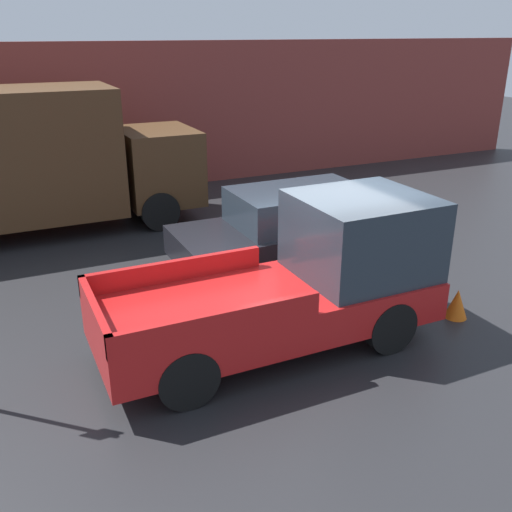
% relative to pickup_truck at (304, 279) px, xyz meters
% --- Properties ---
extents(ground_plane, '(60.00, 60.00, 0.00)m').
position_rel_pickup_truck_xyz_m(ground_plane, '(0.78, 0.71, -1.03)').
color(ground_plane, '#232326').
extents(building_wall, '(28.00, 0.15, 4.27)m').
position_rel_pickup_truck_xyz_m(building_wall, '(0.78, 10.11, 1.11)').
color(building_wall, brown).
rests_on(building_wall, ground).
extents(pickup_truck, '(5.15, 2.00, 2.21)m').
position_rel_pickup_truck_xyz_m(pickup_truck, '(0.00, 0.00, 0.00)').
color(pickup_truck, red).
rests_on(pickup_truck, ground).
extents(car, '(4.87, 2.00, 1.58)m').
position_rel_pickup_truck_xyz_m(car, '(1.40, 2.85, -0.22)').
color(car, black).
rests_on(car, ground).
extents(delivery_truck, '(8.19, 2.40, 3.36)m').
position_rel_pickup_truck_xyz_m(delivery_truck, '(-3.73, 7.15, 0.77)').
color(delivery_truck, '#472D19').
rests_on(delivery_truck, ground).
extents(newspaper_box, '(0.45, 0.40, 1.10)m').
position_rel_pickup_truck_xyz_m(newspaper_box, '(0.86, 9.79, -0.48)').
color(newspaper_box, red).
rests_on(newspaper_box, ground).
extents(traffic_cone, '(0.38, 0.38, 0.51)m').
position_rel_pickup_truck_xyz_m(traffic_cone, '(2.72, -0.48, -0.77)').
color(traffic_cone, orange).
rests_on(traffic_cone, ground).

